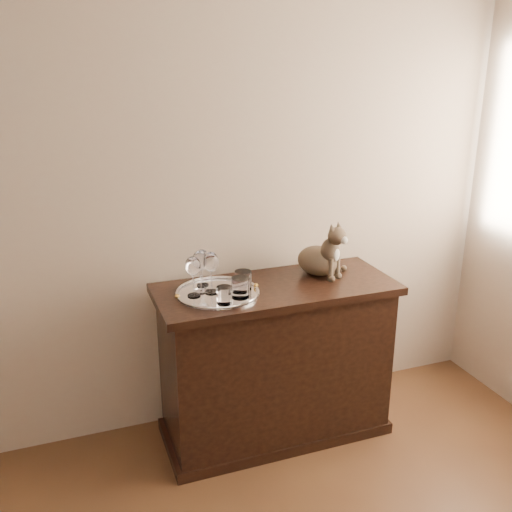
{
  "coord_description": "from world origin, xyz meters",
  "views": [
    {
      "loc": [
        -0.4,
        -0.49,
        1.91
      ],
      "look_at": [
        0.5,
        1.95,
        1.01
      ],
      "focal_mm": 40.0,
      "sensor_mm": 36.0,
      "label": 1
    }
  ],
  "objects": [
    {
      "name": "tumbler_c",
      "position": [
        0.42,
        1.93,
        0.9
      ],
      "size": [
        0.08,
        0.08,
        0.09
      ],
      "primitive_type": "cylinder",
      "color": "silver",
      "rests_on": "tray"
    },
    {
      "name": "cat",
      "position": [
        0.86,
        2.02,
        1.0
      ],
      "size": [
        0.38,
        0.38,
        0.3
      ],
      "primitive_type": null,
      "rotation": [
        0.0,
        0.0,
        0.43
      ],
      "color": "#49382B",
      "rests_on": "sideboard"
    },
    {
      "name": "tumbler_b",
      "position": [
        0.29,
        1.8,
        0.9
      ],
      "size": [
        0.07,
        0.07,
        0.08
      ],
      "primitive_type": "cylinder",
      "color": "white",
      "rests_on": "tray"
    },
    {
      "name": "wine_glass_a",
      "position": [
        0.23,
        1.98,
        0.96
      ],
      "size": [
        0.08,
        0.08,
        0.21
      ],
      "primitive_type": null,
      "color": "silver",
      "rests_on": "tray"
    },
    {
      "name": "wine_glass_d",
      "position": [
        0.27,
        1.95,
        0.96
      ],
      "size": [
        0.08,
        0.08,
        0.2
      ],
      "primitive_type": null,
      "color": "silver",
      "rests_on": "tray"
    },
    {
      "name": "tumbler_a",
      "position": [
        0.38,
        1.84,
        0.91
      ],
      "size": [
        0.09,
        0.09,
        0.1
      ],
      "primitive_type": "cylinder",
      "color": "silver",
      "rests_on": "tray"
    },
    {
      "name": "wine_glass_c",
      "position": [
        0.18,
        1.94,
        0.96
      ],
      "size": [
        0.07,
        0.07,
        0.2
      ],
      "primitive_type": null,
      "color": "silver",
      "rests_on": "tray"
    },
    {
      "name": "sideboard",
      "position": [
        0.6,
        1.94,
        0.42
      ],
      "size": [
        1.2,
        0.5,
        0.85
      ],
      "primitive_type": null,
      "color": "black",
      "rests_on": "ground"
    },
    {
      "name": "wine_glass_b",
      "position": [
        0.25,
        2.05,
        0.95
      ],
      "size": [
        0.07,
        0.07,
        0.19
      ],
      "primitive_type": null,
      "color": "silver",
      "rests_on": "tray"
    },
    {
      "name": "wall_back",
      "position": [
        0.0,
        2.25,
        1.35
      ],
      "size": [
        4.0,
        0.1,
        2.7
      ],
      "primitive_type": "cube",
      "color": "tan",
      "rests_on": "ground"
    },
    {
      "name": "tray",
      "position": [
        0.3,
        1.93,
        0.85
      ],
      "size": [
        0.4,
        0.4,
        0.01
      ],
      "primitive_type": "cylinder",
      "color": "white",
      "rests_on": "sideboard"
    }
  ]
}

